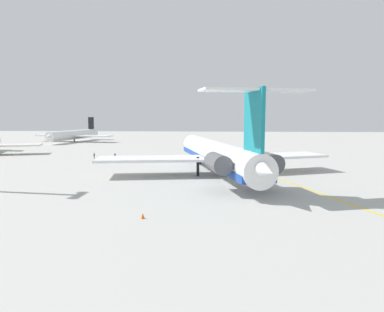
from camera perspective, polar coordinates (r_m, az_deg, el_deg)
The scene contains 9 objects.
ground at distance 55.88m, azimuth 8.08°, elevation -3.55°, with size 312.40×312.40×0.00m, color #ADADA8.
main_jetliner at distance 57.11m, azimuth 4.25°, elevation 0.32°, with size 44.01×39.38×13.01m.
airliner_far_right at distance 136.29m, azimuth -18.88°, elevation 3.30°, with size 30.33×30.17×9.08m.
ground_crew_near_tail at distance 82.81m, azimuth 10.33°, elevation 0.51°, with size 0.35×0.33×1.76m.
ground_crew_portside at distance 76.36m, azimuth -12.43°, elevation -0.03°, with size 0.29×0.44×1.81m.
ground_crew_starboard at distance 79.28m, azimuth -15.67°, elevation 0.08°, with size 0.43×0.27×1.72m.
safety_cone_nose at distance 34.25m, azimuth -8.05°, elevation -9.64°, with size 0.40×0.40×0.55m, color #EA590F.
safety_cone_wingtip at distance 80.32m, azimuth -12.99°, elevation -0.34°, with size 0.40×0.40×0.55m, color #EA590F.
taxiway_centreline at distance 59.47m, azimuth 12.35°, elevation -3.02°, with size 82.90×0.36×0.01m, color gold.
Camera 1 is at (-54.84, 4.22, 9.87)m, focal length 32.69 mm.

